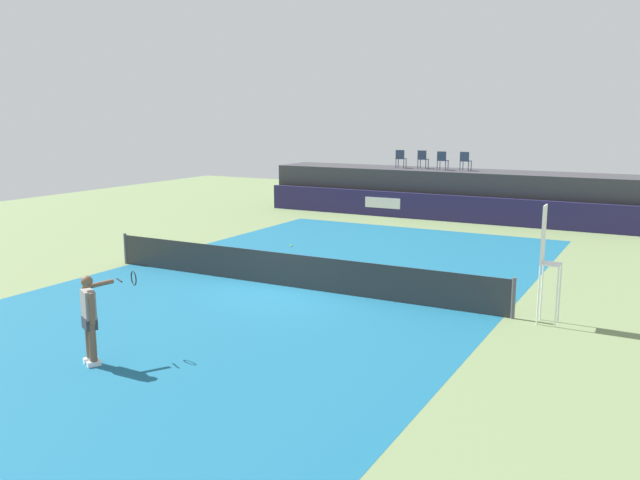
{
  "coord_description": "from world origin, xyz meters",
  "views": [
    {
      "loc": [
        9.34,
        -15.41,
        4.74
      ],
      "look_at": [
        -0.09,
        2.0,
        1.0
      ],
      "focal_mm": 36.98,
      "sensor_mm": 36.0,
      "label": 1
    }
  ],
  "objects_px": {
    "spectator_chair_center": "(442,160)",
    "tennis_player": "(91,316)",
    "spectator_chair_far_left": "(401,158)",
    "spectator_chair_left": "(423,158)",
    "umpire_chair": "(547,256)",
    "spectator_chair_right": "(465,160)",
    "net_post_near": "(126,249)",
    "net_post_far": "(513,298)",
    "tennis_ball": "(291,246)"
  },
  "relations": [
    {
      "from": "spectator_chair_far_left",
      "to": "spectator_chair_right",
      "type": "xyz_separation_m",
      "value": [
        3.28,
        -0.12,
        0.0
      ]
    },
    {
      "from": "spectator_chair_far_left",
      "to": "tennis_player",
      "type": "xyz_separation_m",
      "value": [
        2.42,
        -22.07,
        -1.73
      ]
    },
    {
      "from": "net_post_near",
      "to": "net_post_far",
      "type": "relative_size",
      "value": 1.0
    },
    {
      "from": "spectator_chair_center",
      "to": "umpire_chair",
      "type": "relative_size",
      "value": 0.32
    },
    {
      "from": "net_post_far",
      "to": "tennis_player",
      "type": "height_order",
      "value": "tennis_player"
    },
    {
      "from": "spectator_chair_left",
      "to": "spectator_chair_center",
      "type": "height_order",
      "value": "same"
    },
    {
      "from": "spectator_chair_right",
      "to": "umpire_chair",
      "type": "xyz_separation_m",
      "value": [
        6.33,
        -15.1,
        -1.11
      ]
    },
    {
      "from": "net_post_far",
      "to": "net_post_near",
      "type": "bearing_deg",
      "value": 180.0
    },
    {
      "from": "net_post_far",
      "to": "tennis_ball",
      "type": "xyz_separation_m",
      "value": [
        -9.13,
        5.0,
        -0.46
      ]
    },
    {
      "from": "net_post_near",
      "to": "tennis_player",
      "type": "height_order",
      "value": "tennis_player"
    },
    {
      "from": "spectator_chair_far_left",
      "to": "tennis_ball",
      "type": "bearing_deg",
      "value": -91.14
    },
    {
      "from": "spectator_chair_left",
      "to": "tennis_ball",
      "type": "relative_size",
      "value": 13.06
    },
    {
      "from": "net_post_near",
      "to": "spectator_chair_center",
      "type": "bearing_deg",
      "value": 69.1
    },
    {
      "from": "spectator_chair_center",
      "to": "net_post_near",
      "type": "bearing_deg",
      "value": -110.9
    },
    {
      "from": "umpire_chair",
      "to": "net_post_near",
      "type": "xyz_separation_m",
      "value": [
        -13.09,
        -0.0,
        -1.09
      ]
    },
    {
      "from": "umpire_chair",
      "to": "net_post_near",
      "type": "height_order",
      "value": "umpire_chair"
    },
    {
      "from": "umpire_chair",
      "to": "spectator_chair_right",
      "type": "bearing_deg",
      "value": 112.74
    },
    {
      "from": "spectator_chair_center",
      "to": "spectator_chair_right",
      "type": "distance_m",
      "value": 1.07
    },
    {
      "from": "umpire_chair",
      "to": "tennis_ball",
      "type": "distance_m",
      "value": 11.12
    },
    {
      "from": "net_post_near",
      "to": "tennis_player",
      "type": "distance_m",
      "value": 9.04
    },
    {
      "from": "tennis_player",
      "to": "tennis_ball",
      "type": "xyz_separation_m",
      "value": [
        -2.62,
        11.84,
        -0.92
      ]
    },
    {
      "from": "spectator_chair_center",
      "to": "tennis_ball",
      "type": "relative_size",
      "value": 13.06
    },
    {
      "from": "spectator_chair_left",
      "to": "spectator_chair_right",
      "type": "height_order",
      "value": "same"
    },
    {
      "from": "spectator_chair_right",
      "to": "tennis_player",
      "type": "distance_m",
      "value": 22.03
    },
    {
      "from": "net_post_near",
      "to": "tennis_ball",
      "type": "xyz_separation_m",
      "value": [
        3.27,
        5.0,
        -0.46
      ]
    },
    {
      "from": "spectator_chair_far_left",
      "to": "tennis_player",
      "type": "bearing_deg",
      "value": -83.74
    },
    {
      "from": "spectator_chair_far_left",
      "to": "spectator_chair_center",
      "type": "height_order",
      "value": "same"
    },
    {
      "from": "spectator_chair_left",
      "to": "spectator_chair_center",
      "type": "bearing_deg",
      "value": -20.17
    },
    {
      "from": "spectator_chair_left",
      "to": "spectator_chair_right",
      "type": "distance_m",
      "value": 2.2
    },
    {
      "from": "umpire_chair",
      "to": "tennis_ball",
      "type": "xyz_separation_m",
      "value": [
        -9.82,
        5.0,
        -1.55
      ]
    },
    {
      "from": "net_post_near",
      "to": "tennis_player",
      "type": "bearing_deg",
      "value": -49.26
    },
    {
      "from": "spectator_chair_left",
      "to": "net_post_near",
      "type": "xyz_separation_m",
      "value": [
        -4.57,
        -15.35,
        -2.19
      ]
    },
    {
      "from": "tennis_ball",
      "to": "net_post_far",
      "type": "bearing_deg",
      "value": -28.69
    },
    {
      "from": "net_post_near",
      "to": "spectator_chair_right",
      "type": "bearing_deg",
      "value": 65.89
    },
    {
      "from": "spectator_chair_right",
      "to": "spectator_chair_far_left",
      "type": "bearing_deg",
      "value": 177.95
    },
    {
      "from": "spectator_chair_center",
      "to": "tennis_player",
      "type": "height_order",
      "value": "spectator_chair_center"
    },
    {
      "from": "spectator_chair_far_left",
      "to": "net_post_near",
      "type": "bearing_deg",
      "value": -102.86
    },
    {
      "from": "spectator_chair_left",
      "to": "net_post_far",
      "type": "distance_m",
      "value": 17.37
    },
    {
      "from": "spectator_chair_right",
      "to": "net_post_far",
      "type": "bearing_deg",
      "value": -69.52
    },
    {
      "from": "spectator_chair_left",
      "to": "spectator_chair_right",
      "type": "bearing_deg",
      "value": -6.35
    },
    {
      "from": "spectator_chair_left",
      "to": "tennis_ball",
      "type": "bearing_deg",
      "value": -97.17
    },
    {
      "from": "spectator_chair_right",
      "to": "net_post_near",
      "type": "distance_m",
      "value": 16.69
    },
    {
      "from": "spectator_chair_far_left",
      "to": "tennis_player",
      "type": "distance_m",
      "value": 22.27
    },
    {
      "from": "spectator_chair_left",
      "to": "spectator_chair_far_left",
      "type": "bearing_deg",
      "value": -173.46
    },
    {
      "from": "spectator_chair_left",
      "to": "tennis_player",
      "type": "xyz_separation_m",
      "value": [
        1.32,
        -22.19,
        -1.73
      ]
    },
    {
      "from": "spectator_chair_left",
      "to": "umpire_chair",
      "type": "bearing_deg",
      "value": -60.97
    },
    {
      "from": "umpire_chair",
      "to": "net_post_far",
      "type": "xyz_separation_m",
      "value": [
        -0.69,
        -0.0,
        -1.09
      ]
    },
    {
      "from": "spectator_chair_center",
      "to": "spectator_chair_right",
      "type": "xyz_separation_m",
      "value": [
        1.06,
        0.17,
        0.0
      ]
    },
    {
      "from": "spectator_chair_center",
      "to": "net_post_near",
      "type": "height_order",
      "value": "spectator_chair_center"
    },
    {
      "from": "spectator_chair_right",
      "to": "net_post_near",
      "type": "height_order",
      "value": "spectator_chair_right"
    }
  ]
}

